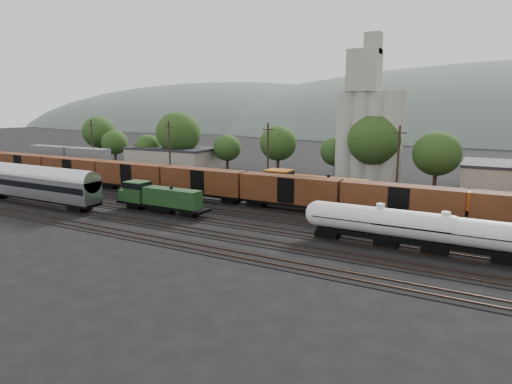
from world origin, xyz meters
The scene contains 14 objects.
ground centered at (0.00, 0.00, 0.00)m, with size 600.00×600.00×0.00m, color black.
tracks centered at (0.00, 0.00, 0.05)m, with size 180.00×33.20×0.20m.
green_locomotive centered at (-15.87, -5.00, 2.31)m, with size 15.13×2.67×4.00m.
tank_car_a centered at (15.37, -5.00, 2.64)m, with size 16.93×3.03×4.44m.
tank_car_b centered at (21.82, -5.00, 2.56)m, with size 16.41×2.94×4.30m.
passenger_coach centered at (-35.89, -10.00, 3.57)m, with size 25.83×3.19×5.87m.
orange_locomotive centered at (0.99, 10.00, 2.76)m, with size 19.49×3.25×4.87m.
boxcar_string centered at (-7.43, 5.00, 3.12)m, with size 153.60×2.90×4.20m.
container_wall centered at (8.41, 15.00, 2.54)m, with size 178.40×2.60×5.80m.
grain_silo centered at (3.28, 36.00, 11.26)m, with size 13.40×5.00×29.00m.
industrial_sheds centered at (6.63, 35.25, 2.56)m, with size 119.38×17.26×5.10m.
tree_band centered at (-3.74, 35.94, 7.27)m, with size 165.16×18.24×14.00m.
utility_poles centered at (0.00, 22.00, 6.21)m, with size 122.20×0.36×12.00m.
distant_hills centered at (23.92, 260.00, -20.56)m, with size 860.00×286.00×130.00m.
Camera 1 is at (25.03, -50.45, 14.74)m, focal length 30.00 mm.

